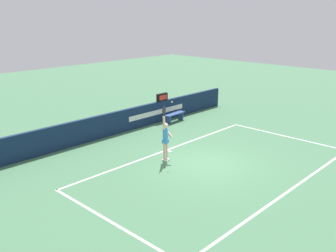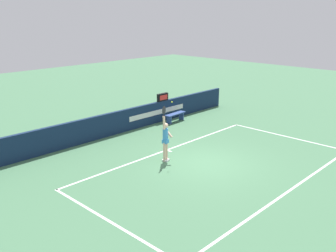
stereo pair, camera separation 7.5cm
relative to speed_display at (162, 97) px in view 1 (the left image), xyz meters
The scene contains 7 objects.
ground_plane 6.84m from the speed_display, 119.80° to the right, with size 60.00×60.00×0.00m, color #467752.
court_lines 7.41m from the speed_display, 117.19° to the right, with size 11.24×6.03×0.00m.
back_wall 3.42m from the speed_display, behind, with size 17.14×0.19×1.17m.
speed_display is the anchor object (origin of this frame).
tennis_player 6.16m from the speed_display, 134.29° to the right, with size 0.47×0.43×2.39m.
tennis_ball 6.25m from the speed_display, 131.82° to the right, with size 0.07×0.07×0.07m.
courtside_bench_near 1.26m from the speed_display, 61.53° to the right, with size 1.48×0.45×0.49m.
Camera 1 is at (-11.63, -8.87, 5.98)m, focal length 40.54 mm.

